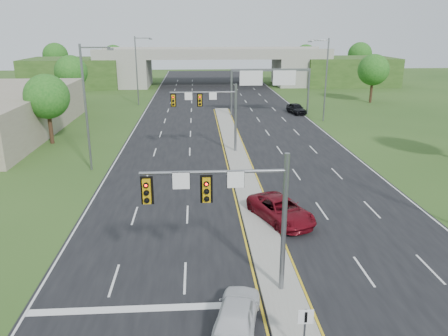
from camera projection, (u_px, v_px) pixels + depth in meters
ground at (281, 291)px, 21.27m from camera, size 240.00×240.00×0.00m
road at (228, 131)px, 54.52m from camera, size 24.00×160.00×0.02m
median at (237, 157)px, 43.09m from camera, size 2.00×54.00×0.16m
lane_markings at (227, 143)px, 48.70m from camera, size 23.72×160.00×0.01m
signal_mast_near at (236, 203)px, 19.62m from camera, size 6.62×0.60×7.00m
signal_mast_far at (213, 107)px, 43.37m from camera, size 6.62×0.60×7.00m
keep_right_sign at (305, 325)px, 16.51m from camera, size 0.60×0.13×2.20m
sign_gantry at (270, 79)px, 62.75m from camera, size 11.58×0.44×6.67m
overpass at (213, 69)px, 96.19m from camera, size 80.00×14.00×8.10m
lightpole_l_mid at (88, 103)px, 37.59m from camera, size 2.85×0.25×11.00m
lightpole_l_far at (138, 68)px, 70.84m from camera, size 2.85×0.25×11.00m
lightpole_r_far at (325, 76)px, 58.22m from camera, size 2.85×0.25×11.00m
tree_l_near at (47, 97)px, 46.96m from camera, size 4.80×4.80×7.60m
tree_l_mid at (71, 72)px, 70.37m from camera, size 5.20×5.20×8.12m
tree_r_mid at (373, 70)px, 73.43m from camera, size 5.20×5.20×8.12m
tree_back_a at (55, 55)px, 106.46m from camera, size 6.00×6.00×8.85m
tree_back_b at (114, 57)px, 107.42m from camera, size 5.60×5.60×8.32m
tree_back_c at (306, 56)px, 110.36m from camera, size 5.60×5.60×8.32m
tree_back_d at (360, 54)px, 111.12m from camera, size 6.00×6.00×8.85m
car_white at (237, 313)px, 18.45m from camera, size 2.66×4.55×1.45m
car_far_a at (281, 210)px, 28.78m from camera, size 4.44×6.13×1.55m
car_far_c at (296, 108)px, 65.13m from camera, size 2.55×4.70×1.52m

